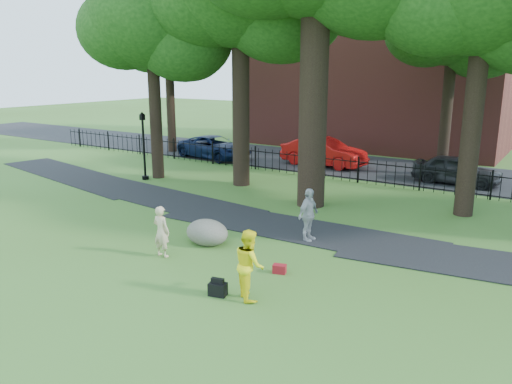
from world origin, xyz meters
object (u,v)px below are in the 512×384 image
Objects in this scene: red_sedan at (324,152)px; woman at (161,231)px; boulder at (207,231)px; lamppost at (144,147)px; man at (249,264)px.

woman is at bearing -168.26° from red_sedan.
red_sedan is at bearing -82.54° from woman.
lamppost reaches higher than boulder.
lamppost is (-8.13, 7.30, 0.88)m from woman.
red_sedan reaches higher than boulder.
woman is 1.70m from boulder.
red_sedan is at bearing -28.99° from man.
boulder is 14.12m from red_sedan.
boulder is (-3.30, 2.46, -0.44)m from man.
lamppost is at bearing 147.72° from red_sedan.
red_sedan is at bearing 100.72° from boulder.
woman is at bearing 28.14° from man.
man is at bearing -29.04° from lamppost.
man is 17.38m from red_sedan.
boulder is 0.30× the size of red_sedan.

